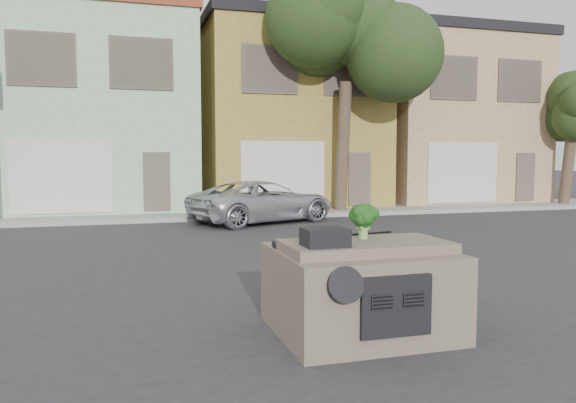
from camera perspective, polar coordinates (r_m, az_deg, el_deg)
name	(u,v)px	position (r m, az deg, el deg)	size (l,w,h in m)	color
ground_plane	(288,279)	(9.72, 0.01, -7.91)	(120.00, 120.00, 0.00)	#303033
sidewalk	(202,214)	(19.89, -8.70, -1.30)	(40.00, 3.00, 0.15)	gray
townhouse_mint	(98,114)	(23.67, -18.70, 8.42)	(7.20, 8.20, 7.55)	#9ECD9C
townhouse_tan	(281,118)	(24.59, -0.76, 8.51)	(7.20, 8.20, 7.55)	olive
townhouse_beige	(433,121)	(27.60, 14.54, 7.94)	(7.20, 8.20, 7.55)	tan
silver_pickup	(263,222)	(17.95, -2.52, -2.13)	(2.21, 4.80, 1.33)	silver
tree_near	(343,96)	(20.52, 5.64, 10.59)	(4.40, 4.00, 8.50)	#273D1A
tree_far	(569,134)	(25.92, 26.66, 6.11)	(3.20, 3.00, 6.00)	#273D1A
car_dashboard	(360,286)	(6.85, 7.31, -8.49)	(2.00, 1.80, 1.12)	#6A5B4D
instrument_hump	(325,237)	(6.19, 3.77, -3.65)	(0.48, 0.38, 0.20)	black
wiper_arm	(368,233)	(7.20, 8.16, -3.24)	(0.70, 0.03, 0.02)	black
broccoli	(363,221)	(6.79, 7.67, -1.94)	(0.36, 0.36, 0.44)	#153B11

